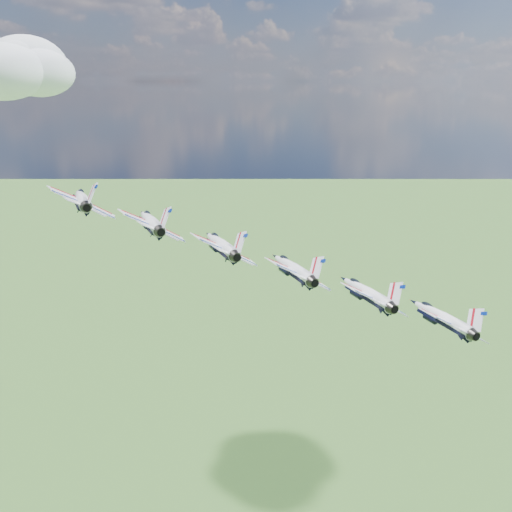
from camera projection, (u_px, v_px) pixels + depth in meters
jet_0 at (82, 199)px, 83.46m from camera, size 13.69×16.46×8.49m
jet_1 at (150, 221)px, 82.54m from camera, size 13.69×16.46×8.49m
jet_2 at (220, 244)px, 81.63m from camera, size 13.69×16.46×8.49m
jet_3 at (292, 268)px, 80.71m from camera, size 13.69×16.46×8.49m
jet_4 at (365, 292)px, 79.79m from camera, size 13.69×16.46×8.49m
jet_5 at (440, 317)px, 78.87m from camera, size 13.69×16.46×8.49m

